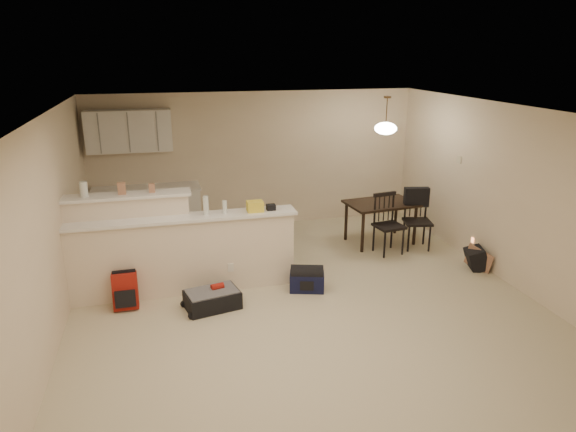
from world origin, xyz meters
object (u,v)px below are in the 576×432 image
object	(u,v)px
dining_chair_near	(389,224)
suitcase	(212,300)
black_daypack	(476,259)
dining_chair_far	(418,220)
navy_duffel	(307,282)
dining_table	(381,207)
red_backpack	(125,291)
pendant_lamp	(386,128)

from	to	relation	value
dining_chair_near	suitcase	size ratio (longest dim) A/B	1.47
dining_chair_near	black_daypack	distance (m)	1.43
dining_chair_far	navy_duffel	xyz separation A→B (m)	(-2.24, -1.10, -0.37)
dining_table	black_daypack	bearing A→B (deg)	-61.18
dining_table	black_daypack	xyz separation A→B (m)	(0.97, -1.41, -0.48)
dining_chair_near	dining_chair_far	size ratio (longest dim) A/B	1.00
suitcase	red_backpack	xyz separation A→B (m)	(-1.09, 0.28, 0.12)
red_backpack	black_daypack	distance (m)	5.14
pendant_lamp	dining_chair_far	world-z (taller)	pendant_lamp
dining_chair_far	suitcase	size ratio (longest dim) A/B	1.47
navy_duffel	black_daypack	xyz separation A→B (m)	(2.73, 0.10, 0.03)
dining_chair_far	red_backpack	xyz separation A→B (m)	(-4.66, -1.00, -0.26)
pendant_lamp	dining_chair_far	xyz separation A→B (m)	(0.49, -0.41, -1.50)
red_backpack	black_daypack	xyz separation A→B (m)	(5.14, -0.00, -0.08)
dining_chair_far	navy_duffel	distance (m)	2.52
dining_chair_far	red_backpack	world-z (taller)	dining_chair_far
dining_chair_near	navy_duffel	xyz separation A→B (m)	(-1.68, -1.01, -0.37)
suitcase	black_daypack	world-z (taller)	black_daypack
black_daypack	dining_table	bearing A→B (deg)	51.77
pendant_lamp	dining_chair_near	bearing A→B (deg)	-97.96
black_daypack	dining_chair_near	bearing A→B (deg)	65.88
suitcase	black_daypack	xyz separation A→B (m)	(4.06, 0.28, 0.04)
dining_table	pendant_lamp	bearing A→B (deg)	-5.78
pendant_lamp	black_daypack	distance (m)	2.51
dining_table	navy_duffel	bearing A→B (deg)	-145.11
red_backpack	pendant_lamp	bearing A→B (deg)	17.76
dining_chair_far	red_backpack	bearing A→B (deg)	-155.46
dining_table	suitcase	bearing A→B (deg)	-157.09
dining_chair_near	pendant_lamp	bearing A→B (deg)	73.38
black_daypack	navy_duffel	bearing A→B (deg)	109.19
red_backpack	suitcase	bearing A→B (deg)	-15.40
dining_chair_near	red_backpack	world-z (taller)	dining_chair_near
pendant_lamp	red_backpack	distance (m)	4.74
dining_table	navy_duffel	size ratio (longest dim) A/B	2.59
red_backpack	dining_table	bearing A→B (deg)	17.76
navy_duffel	black_daypack	world-z (taller)	black_daypack
dining_chair_near	suitcase	xyz separation A→B (m)	(-3.02, -1.19, -0.38)
dining_chair_near	dining_table	bearing A→B (deg)	73.38
red_backpack	navy_duffel	size ratio (longest dim) A/B	0.99
suitcase	red_backpack	size ratio (longest dim) A/B	1.43
pendant_lamp	dining_chair_far	distance (m)	1.62
navy_duffel	dining_chair_near	bearing A→B (deg)	47.56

